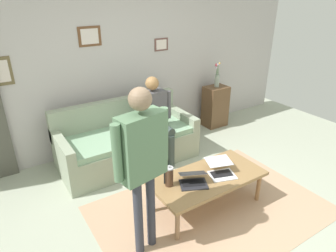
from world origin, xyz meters
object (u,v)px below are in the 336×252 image
object	(u,v)px
coffee_table	(208,179)
flower_vase	(217,78)
couch	(127,142)
person_standing	(142,154)
person_seated	(156,116)
laptop_center	(221,170)
laptop_left	(193,180)
french_press	(169,176)
side_shelf	(215,106)

from	to	relation	value
coffee_table	flower_vase	bearing A→B (deg)	-132.85
couch	coffee_table	world-z (taller)	couch
couch	person_standing	size ratio (longest dim) A/B	1.18
flower_vase	person_seated	size ratio (longest dim) A/B	0.35
couch	laptop_center	bearing A→B (deg)	107.91
laptop_left	french_press	world-z (taller)	french_press
laptop_center	person_seated	bearing A→B (deg)	-84.88
couch	french_press	world-z (taller)	couch
coffee_table	laptop_center	size ratio (longest dim) A/B	3.15
laptop_left	flower_vase	world-z (taller)	flower_vase
laptop_left	coffee_table	bearing A→B (deg)	-174.69
couch	person_seated	distance (m)	0.61
french_press	coffee_table	bearing A→B (deg)	168.49
coffee_table	laptop_left	size ratio (longest dim) A/B	3.45
coffee_table	person_seated	bearing A→B (deg)	-92.09
coffee_table	laptop_center	world-z (taller)	laptop_center
french_press	laptop_left	bearing A→B (deg)	154.08
french_press	laptop_center	bearing A→B (deg)	168.06
flower_vase	person_standing	distance (m)	3.20
couch	side_shelf	world-z (taller)	couch
laptop_left	laptop_center	distance (m)	0.39
french_press	flower_vase	world-z (taller)	flower_vase
flower_vase	side_shelf	bearing A→B (deg)	165.25
french_press	person_seated	bearing A→B (deg)	-114.06
flower_vase	person_seated	bearing A→B (deg)	17.86
coffee_table	person_standing	bearing A→B (deg)	10.41
laptop_left	laptop_center	bearing A→B (deg)	177.59
laptop_center	person_seated	world-z (taller)	person_seated
person_standing	coffee_table	bearing A→B (deg)	-169.59
laptop_center	french_press	world-z (taller)	french_press
couch	person_standing	distance (m)	1.91
couch	laptop_left	xyz separation A→B (m)	(-0.10, 1.50, 0.15)
person_seated	laptop_center	bearing A→B (deg)	95.12
laptop_center	side_shelf	size ratio (longest dim) A/B	0.55
flower_vase	person_standing	size ratio (longest dim) A/B	0.27
couch	person_seated	xyz separation A→B (m)	(-0.37, 0.23, 0.42)
couch	person_seated	size ratio (longest dim) A/B	1.55
side_shelf	flower_vase	size ratio (longest dim) A/B	1.69
couch	side_shelf	distance (m)	1.99
side_shelf	person_seated	bearing A→B (deg)	17.78
french_press	person_standing	bearing A→B (deg)	30.52
couch	flower_vase	distance (m)	2.08
french_press	side_shelf	bearing A→B (deg)	-141.70
person_standing	side_shelf	bearing A→B (deg)	-142.96
laptop_center	flower_vase	xyz separation A→B (m)	(-1.47, -1.80, 0.47)
french_press	person_standing	world-z (taller)	person_standing
couch	flower_vase	xyz separation A→B (m)	(-1.96, -0.28, 0.63)
laptop_left	person_standing	xyz separation A→B (m)	(0.69, 0.15, 0.62)
laptop_left	side_shelf	size ratio (longest dim) A/B	0.51
laptop_left	laptop_center	size ratio (longest dim) A/B	0.91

